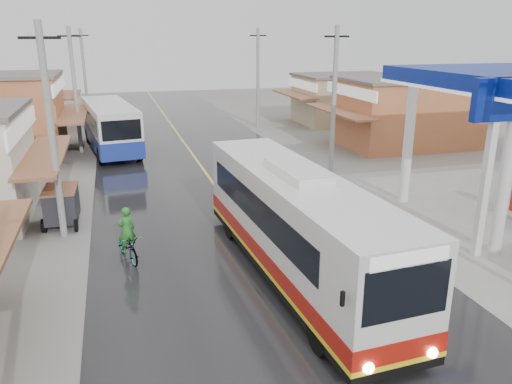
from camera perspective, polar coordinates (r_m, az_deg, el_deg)
ground at (r=13.73m, az=7.41°, el=-15.79°), size 120.00×120.00×0.00m
road at (r=26.96m, az=-5.18°, el=1.36°), size 12.00×90.00×0.02m
centre_line at (r=26.95m, az=-5.18°, el=1.38°), size 0.15×90.00×0.01m
shopfronts_right at (r=30.84m, az=24.56°, el=1.87°), size 11.00×44.00×4.80m
utility_poles_left at (r=27.58m, az=-20.00°, el=0.70°), size 1.60×50.00×8.00m
utility_poles_right at (r=29.03m, az=8.52°, el=2.39°), size 1.60×36.00×8.00m
coach_bus at (r=15.91m, az=4.48°, el=-3.68°), size 3.24×11.80×3.65m
second_bus at (r=34.61m, az=-16.30°, el=7.24°), size 3.83×9.82×3.17m
cyclist at (r=17.82m, az=-14.44°, el=-5.63°), size 1.15×1.98×2.01m
tricycle_near at (r=21.79m, az=-21.36°, el=-1.30°), size 1.44×2.13×1.60m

